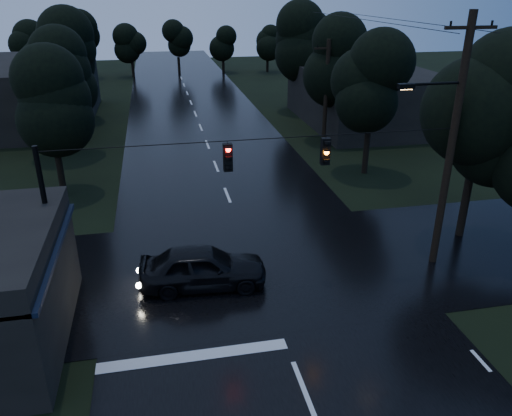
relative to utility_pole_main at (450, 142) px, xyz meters
name	(u,v)px	position (x,y,z in m)	size (l,w,h in m)	color
main_road	(207,145)	(-7.41, 19.00, -5.26)	(12.00, 120.00, 0.02)	black
cross_street	(256,267)	(-7.41, 1.00, -5.26)	(60.00, 9.00, 0.02)	black
building_far_right	(366,97)	(6.59, 23.00, -3.06)	(10.00, 14.00, 4.40)	black
building_far_left	(29,93)	(-21.41, 29.00, -2.76)	(10.00, 16.00, 5.00)	black
utility_pole_main	(450,142)	(0.00, 0.00, 0.00)	(3.50, 0.30, 10.00)	black
utility_pole_far	(326,93)	(0.89, 17.00, -1.38)	(2.00, 0.30, 7.50)	black
anchor_pole_left	(50,229)	(-14.91, 0.00, -2.26)	(0.18, 0.18, 6.00)	black
span_signals	(276,153)	(-6.85, -0.01, -0.01)	(15.00, 0.37, 1.12)	black
tree_corner_near	(482,109)	(2.59, 2.00, 0.74)	(4.48, 4.48, 9.44)	black
tree_left_a	(49,101)	(-16.41, 11.00, -0.02)	(3.92, 3.92, 8.26)	black
tree_left_b	(59,71)	(-17.01, 19.00, 0.36)	(4.20, 4.20, 8.85)	black
tree_left_c	(69,49)	(-17.61, 29.00, 0.74)	(4.48, 4.48, 9.44)	black
tree_right_a	(373,82)	(1.59, 11.00, 0.36)	(4.20, 4.20, 8.85)	black
tree_right_b	(336,58)	(2.19, 19.00, 0.74)	(4.48, 4.48, 9.44)	black
tree_right_c	(305,39)	(2.79, 29.00, 1.11)	(4.76, 4.76, 10.03)	black
car	(203,267)	(-9.67, 0.05, -4.43)	(1.96, 4.87, 1.66)	black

